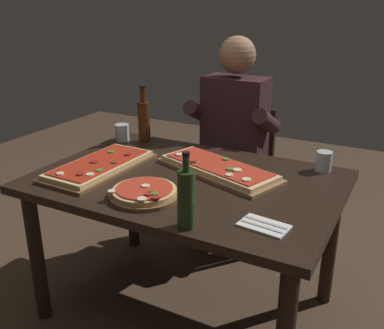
{
  "coord_description": "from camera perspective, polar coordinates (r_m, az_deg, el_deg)",
  "views": [
    {
      "loc": [
        0.92,
        -1.68,
        1.53
      ],
      "look_at": [
        0.0,
        0.05,
        0.79
      ],
      "focal_mm": 41.18,
      "sensor_mm": 36.0,
      "label": 1
    }
  ],
  "objects": [
    {
      "name": "tumbler_near_camera",
      "position": [
        2.64,
        -9.04,
        4.12
      ],
      "size": [
        0.08,
        0.08,
        0.1
      ],
      "color": "silver",
      "rests_on": "dining_table"
    },
    {
      "name": "diner_chair",
      "position": [
        2.92,
        5.95,
        -0.37
      ],
      "size": [
        0.44,
        0.44,
        0.87
      ],
      "color": "black",
      "rests_on": "ground_plane"
    },
    {
      "name": "pizza_rectangular_left",
      "position": [
        2.21,
        -11.83,
        -0.14
      ],
      "size": [
        0.3,
        0.59,
        0.05
      ],
      "color": "brown",
      "rests_on": "dining_table"
    },
    {
      "name": "wine_bottle_dark",
      "position": [
        2.58,
        -6.25,
        5.77
      ],
      "size": [
        0.07,
        0.07,
        0.33
      ],
      "color": "#47230F",
      "rests_on": "dining_table"
    },
    {
      "name": "seated_diner",
      "position": [
        2.73,
        5.18,
        3.86
      ],
      "size": [
        0.53,
        0.41,
        1.33
      ],
      "color": "#23232D",
      "rests_on": "ground_plane"
    },
    {
      "name": "dining_table",
      "position": [
        2.11,
        -0.64,
        -4.13
      ],
      "size": [
        1.4,
        0.96,
        0.74
      ],
      "color": "black",
      "rests_on": "ground_plane"
    },
    {
      "name": "oil_bottle_amber",
      "position": [
        1.58,
        -0.76,
        -4.4
      ],
      "size": [
        0.07,
        0.07,
        0.29
      ],
      "color": "#233819",
      "rests_on": "dining_table"
    },
    {
      "name": "ground_plane",
      "position": [
        2.45,
        -0.58,
        -17.97
      ],
      "size": [
        6.4,
        6.4,
        0.0
      ],
      "primitive_type": "plane",
      "color": "#4C3828"
    },
    {
      "name": "tumbler_far_side",
      "position": [
        2.23,
        16.69,
        0.25
      ],
      "size": [
        0.08,
        0.08,
        0.1
      ],
      "color": "silver",
      "rests_on": "dining_table"
    },
    {
      "name": "pizza_rectangular_front",
      "position": [
        2.13,
        3.41,
        -0.5
      ],
      "size": [
        0.68,
        0.44,
        0.05
      ],
      "color": "olive",
      "rests_on": "dining_table"
    },
    {
      "name": "pizza_round_far",
      "position": [
        1.87,
        -6.16,
        -3.64
      ],
      "size": [
        0.3,
        0.3,
        0.05
      ],
      "color": "brown",
      "rests_on": "dining_table"
    },
    {
      "name": "napkin_cutlery_set",
      "position": [
        1.66,
        9.31,
        -7.82
      ],
      "size": [
        0.19,
        0.13,
        0.01
      ],
      "color": "white",
      "rests_on": "dining_table"
    }
  ]
}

